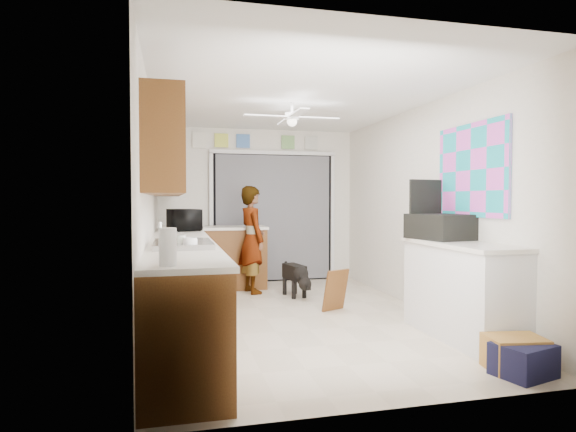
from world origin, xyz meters
TOP-DOWN VIEW (x-y plane):
  - floor at (0.00, 0.00)m, footprint 5.00×5.00m
  - ceiling at (0.00, 0.00)m, footprint 5.00×5.00m
  - wall_back at (0.00, 2.50)m, footprint 3.20×0.00m
  - wall_front at (0.00, -2.50)m, footprint 3.20×0.00m
  - wall_left at (-1.60, 0.00)m, footprint 0.00×5.00m
  - wall_right at (1.60, 0.00)m, footprint 0.00×5.00m
  - left_base_cabinets at (-1.30, 0.00)m, footprint 0.60×4.80m
  - left_countertop at (-1.29, 0.00)m, footprint 0.62×4.80m
  - upper_cabinets at (-1.44, 0.20)m, footprint 0.32×4.00m
  - sink_basin at (-1.29, -1.00)m, footprint 0.50×0.76m
  - faucet at (-1.48, -1.00)m, footprint 0.03×0.03m
  - peninsula_base at (-0.50, 2.00)m, footprint 1.00×0.60m
  - peninsula_top at (-0.50, 2.00)m, footprint 1.04×0.64m
  - back_opening_recess at (0.25, 2.47)m, footprint 2.00×0.06m
  - curtain_panel at (0.25, 2.43)m, footprint 1.90×0.03m
  - door_trim_left at (-0.77, 2.44)m, footprint 0.06×0.04m
  - door_trim_right at (1.27, 2.44)m, footprint 0.06×0.04m
  - door_trim_head at (0.25, 2.44)m, footprint 2.10×0.04m
  - header_frame_0 at (-0.60, 2.47)m, footprint 0.22×0.02m
  - header_frame_1 at (-0.25, 2.47)m, footprint 0.22×0.02m
  - header_frame_3 at (0.50, 2.47)m, footprint 0.22×0.02m
  - header_frame_4 at (0.90, 2.47)m, footprint 0.22×0.02m
  - route66_sign at (-0.95, 2.47)m, footprint 0.22×0.02m
  - right_counter_base at (1.35, -1.20)m, footprint 0.50×1.40m
  - right_counter_top at (1.34, -1.20)m, footprint 0.54×1.44m
  - abstract_painting at (1.58, -1.00)m, footprint 0.03×1.15m
  - ceiling_fan at (0.00, 0.20)m, footprint 1.14×1.14m
  - microwave at (-1.22, 1.19)m, footprint 0.48×0.59m
  - cup at (-1.23, -1.21)m, footprint 0.15×0.15m
  - jar_b at (-1.31, -1.16)m, footprint 0.08×0.08m
  - paper_towel_roll at (-1.41, -2.24)m, footprint 0.13×0.13m
  - suitcase at (1.32, -0.84)m, footprint 0.56×0.68m
  - suitcase_rim at (1.32, -0.84)m, footprint 0.54×0.65m
  - suitcase_lid at (1.32, -0.55)m, footprint 0.42×0.11m
  - cardboard_box at (1.25, -2.08)m, footprint 0.48×0.39m
  - navy_crate at (1.23, -2.20)m, footprint 0.48×0.44m
  - cabinet_door_panel at (0.54, 0.17)m, footprint 0.36×0.26m
  - man at (-0.26, 1.55)m, footprint 0.48×0.63m
  - dog at (0.27, 1.15)m, footprint 0.38×0.67m

SIDE VIEW (x-z plane):
  - floor at x=0.00m, z-range 0.00..0.00m
  - navy_crate at x=1.23m, z-range 0.00..0.25m
  - cardboard_box at x=1.25m, z-range 0.00..0.27m
  - dog at x=0.27m, z-range 0.00..0.50m
  - cabinet_door_panel at x=0.54m, z-range 0.00..0.51m
  - left_base_cabinets at x=-1.30m, z-range 0.00..0.90m
  - peninsula_base at x=-0.50m, z-range 0.00..0.90m
  - right_counter_base at x=1.35m, z-range 0.00..0.90m
  - man at x=-0.26m, z-range 0.00..1.55m
  - left_countertop at x=-1.29m, z-range 0.90..0.94m
  - peninsula_top at x=-0.50m, z-range 0.90..0.94m
  - right_counter_top at x=1.34m, z-range 0.90..0.94m
  - sink_basin at x=-1.29m, z-range 0.92..0.98m
  - suitcase_rim at x=1.32m, z-range 0.95..0.97m
  - cup at x=-1.23m, z-range 0.94..1.03m
  - jar_b at x=-1.31m, z-range 0.94..1.05m
  - faucet at x=-1.48m, z-range 0.94..1.16m
  - back_opening_recess at x=0.25m, z-range 0.00..2.10m
  - door_trim_left at x=-0.77m, z-range 0.00..2.10m
  - door_trim_right at x=1.27m, z-range 0.00..2.10m
  - curtain_panel at x=0.25m, z-range 0.03..2.08m
  - paper_towel_roll at x=-1.41m, z-range 0.94..1.18m
  - suitcase at x=1.32m, z-range 0.94..1.20m
  - microwave at x=-1.22m, z-range 0.94..1.22m
  - wall_back at x=0.00m, z-range -0.35..2.85m
  - wall_front at x=0.00m, z-range -0.35..2.85m
  - wall_left at x=-1.60m, z-range -1.25..3.75m
  - wall_right at x=1.60m, z-range -1.25..3.75m
  - suitcase_lid at x=1.32m, z-range 1.07..1.57m
  - abstract_painting at x=1.58m, z-range 1.17..2.12m
  - upper_cabinets at x=-1.44m, z-range 1.40..2.20m
  - door_trim_head at x=0.25m, z-range 2.09..2.15m
  - header_frame_0 at x=-0.60m, z-range 2.19..2.41m
  - header_frame_1 at x=-0.25m, z-range 2.19..2.41m
  - header_frame_3 at x=0.50m, z-range 2.19..2.41m
  - header_frame_4 at x=0.90m, z-range 2.19..2.41m
  - route66_sign at x=-0.95m, z-range 2.17..2.43m
  - ceiling_fan at x=0.00m, z-range 2.20..2.44m
  - ceiling at x=0.00m, z-range 2.50..2.50m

